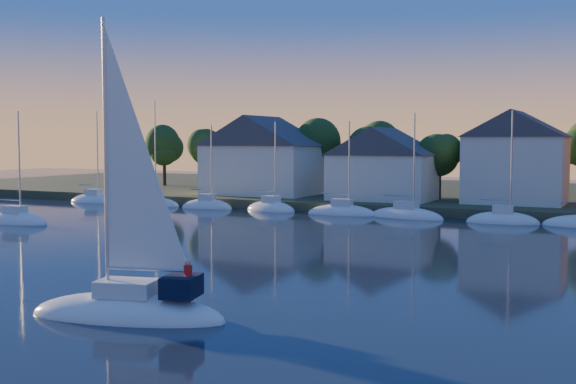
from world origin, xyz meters
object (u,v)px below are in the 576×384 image
Objects in this scene: drifting_sailboat_left at (15,223)px; clubhouse_east at (516,156)px; hero_sailboat at (130,305)px; clubhouse_west at (262,154)px; clubhouse_centre at (383,163)px.

clubhouse_east is at bearing 34.33° from drifting_sailboat_left.
hero_sailboat reaches higher than clubhouse_east.
clubhouse_east is 50.63m from drifting_sailboat_left.
hero_sailboat is at bearing -40.01° from drifting_sailboat_left.
hero_sailboat is (22.89, -53.65, -5.35)m from clubhouse_west.
clubhouse_east is at bearing 8.13° from clubhouse_centre.
clubhouse_east reaches higher than clubhouse_centre.
clubhouse_centre is at bearing 44.94° from drifting_sailboat_left.
clubhouse_east is 0.92× the size of drifting_sailboat_left.
drifting_sailboat_left is (-25.41, -29.23, -5.04)m from clubhouse_centre.
clubhouse_west is at bearing -80.90° from hero_sailboat.
drifting_sailboat_left is at bearing -107.29° from clubhouse_west.
clubhouse_west is 0.98× the size of hero_sailboat.
clubhouse_east is (30.00, 1.00, 0.07)m from clubhouse_west.
clubhouse_centre is 1.10× the size of clubhouse_east.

